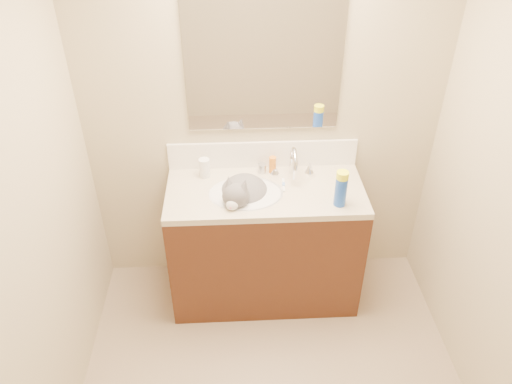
{
  "coord_description": "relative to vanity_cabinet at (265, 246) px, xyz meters",
  "views": [
    {
      "loc": [
        -0.19,
        -1.48,
        2.59
      ],
      "look_at": [
        -0.06,
        0.92,
        0.88
      ],
      "focal_mm": 35.0,
      "sensor_mm": 36.0,
      "label": 1
    }
  ],
  "objects": [
    {
      "name": "pill_bottle",
      "position": [
        -0.37,
        0.17,
        0.51
      ],
      "size": [
        0.07,
        0.07,
        0.12
      ],
      "primitive_type": "cylinder",
      "rotation": [
        0.0,
        0.0,
        -0.11
      ],
      "color": "white",
      "rests_on": "counter_slab"
    },
    {
      "name": "counter_slab",
      "position": [
        0.0,
        0.0,
        0.43
      ],
      "size": [
        1.2,
        0.55,
        0.04
      ],
      "primitive_type": "cube",
      "color": "beige",
      "rests_on": "vanity_cabinet"
    },
    {
      "name": "vanity_cabinet",
      "position": [
        0.0,
        0.0,
        0.0
      ],
      "size": [
        1.2,
        0.55,
        0.82
      ],
      "primitive_type": "cube",
      "color": "#432111",
      "rests_on": "ground"
    },
    {
      "name": "spray_cap",
      "position": [
        0.42,
        -0.17,
        0.65
      ],
      "size": [
        0.07,
        0.07,
        0.04
      ],
      "primitive_type": "cylinder",
      "rotation": [
        0.0,
        0.0,
        -0.06
      ],
      "color": "#F8FF1A",
      "rests_on": "spray_can"
    },
    {
      "name": "toothbrush",
      "position": [
        0.11,
        0.04,
        0.45
      ],
      "size": [
        0.02,
        0.14,
        0.01
      ],
      "primitive_type": "cube",
      "rotation": [
        0.0,
        0.0,
        -0.06
      ],
      "color": "white",
      "rests_on": "counter_slab"
    },
    {
      "name": "spray_can",
      "position": [
        0.42,
        -0.17,
        0.55
      ],
      "size": [
        0.07,
        0.07,
        0.19
      ],
      "primitive_type": "cylinder",
      "rotation": [
        0.0,
        0.0,
        -0.06
      ],
      "color": "blue",
      "rests_on": "counter_slab"
    },
    {
      "name": "silver_jar",
      "position": [
        -0.01,
        0.19,
        0.48
      ],
      "size": [
        0.07,
        0.07,
        0.06
      ],
      "primitive_type": "cylinder",
      "rotation": [
        0.0,
        0.0,
        0.31
      ],
      "color": "#B7B7BC",
      "rests_on": "counter_slab"
    },
    {
      "name": "amber_bottle",
      "position": [
        0.06,
        0.19,
        0.51
      ],
      "size": [
        0.06,
        0.06,
        0.11
      ],
      "primitive_type": "cylinder",
      "rotation": [
        0.0,
        0.0,
        0.32
      ],
      "color": "orange",
      "rests_on": "counter_slab"
    },
    {
      "name": "backsplash",
      "position": [
        0.0,
        0.26,
        0.54
      ],
      "size": [
        1.2,
        0.02,
        0.18
      ],
      "primitive_type": "cube",
      "color": "white",
      "rests_on": "counter_slab"
    },
    {
      "name": "basin",
      "position": [
        -0.12,
        -0.03,
        0.38
      ],
      "size": [
        0.45,
        0.36,
        0.14
      ],
      "primitive_type": "ellipsoid",
      "color": "white",
      "rests_on": "vanity_cabinet"
    },
    {
      "name": "room_shell",
      "position": [
        0.0,
        -0.97,
        1.08
      ],
      "size": [
        2.24,
        2.54,
        2.52
      ],
      "color": "#BAAB8A",
      "rests_on": "ground"
    },
    {
      "name": "mirror",
      "position": [
        0.0,
        0.26,
        1.13
      ],
      "size": [
        0.9,
        0.02,
        0.8
      ],
      "primitive_type": "cube",
      "color": "white",
      "rests_on": "room_shell"
    },
    {
      "name": "pill_label",
      "position": [
        -0.37,
        0.17,
        0.49
      ],
      "size": [
        0.06,
        0.06,
        0.04
      ],
      "primitive_type": "cylinder",
      "rotation": [
        0.0,
        0.0,
        -0.11
      ],
      "color": "orange",
      "rests_on": "pill_bottle"
    },
    {
      "name": "faucet",
      "position": [
        0.18,
        0.14,
        0.54
      ],
      "size": [
        0.28,
        0.2,
        0.21
      ],
      "color": "silver",
      "rests_on": "counter_slab"
    },
    {
      "name": "cat",
      "position": [
        -0.14,
        -0.01,
        0.42
      ],
      "size": [
        0.4,
        0.46,
        0.33
      ],
      "rotation": [
        0.0,
        0.0,
        -0.35
      ],
      "color": "#585558",
      "rests_on": "basin"
    },
    {
      "name": "toothbrush_head",
      "position": [
        0.11,
        0.04,
        0.46
      ],
      "size": [
        0.02,
        0.03,
        0.02
      ],
      "primitive_type": "cube",
      "rotation": [
        0.0,
        0.0,
        -0.06
      ],
      "color": "#6A98E1",
      "rests_on": "counter_slab"
    }
  ]
}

